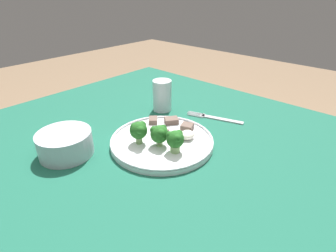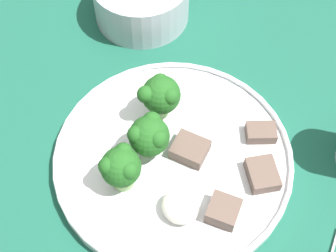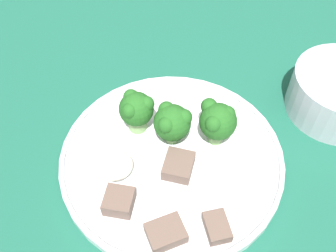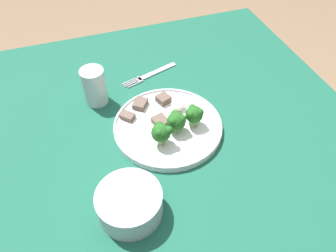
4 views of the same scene
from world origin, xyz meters
name	(u,v)px [view 2 (image 2 of 4)]	position (x,y,z in m)	size (l,w,h in m)	color
table	(159,156)	(0.00, 0.00, 0.63)	(1.08, 1.03, 0.73)	#195642
dinner_plate	(173,157)	(0.06, -0.03, 0.74)	(0.26, 0.26, 0.02)	white
cream_bowl	(142,0)	(-0.13, 0.11, 0.76)	(0.13, 0.13, 0.06)	#B7BCC6
broccoli_floret_near_rim_left	(149,136)	(0.03, -0.05, 0.77)	(0.05, 0.04, 0.05)	#7FA866
broccoli_floret_center_left	(158,97)	(0.01, 0.00, 0.78)	(0.05, 0.04, 0.06)	#7FA866
broccoli_floret_back_left	(121,167)	(0.04, -0.09, 0.78)	(0.04, 0.04, 0.06)	#7FA866
meat_slice_front_slice	(190,149)	(0.07, -0.02, 0.75)	(0.04, 0.04, 0.02)	brown
meat_slice_middle_slice	(223,211)	(0.14, -0.05, 0.75)	(0.04, 0.04, 0.02)	brown
meat_slice_rear_slice	(262,174)	(0.14, 0.01, 0.75)	(0.05, 0.05, 0.02)	brown
meat_slice_edge_slice	(261,133)	(0.11, 0.05, 0.75)	(0.04, 0.04, 0.01)	brown
sauce_dollop	(180,207)	(0.10, -0.08, 0.75)	(0.04, 0.04, 0.02)	silver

